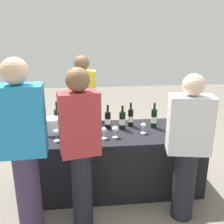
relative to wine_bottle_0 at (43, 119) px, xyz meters
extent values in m
plane|color=slate|center=(0.83, -0.20, -0.86)|extent=(12.00, 12.00, 0.00)
cube|color=black|center=(0.83, -0.20, -0.49)|extent=(2.11, 0.83, 0.74)
cylinder|color=black|center=(0.00, 0.00, 0.00)|extent=(0.07, 0.07, 0.24)
cylinder|color=black|center=(0.00, 0.00, 0.15)|extent=(0.03, 0.03, 0.08)
cylinder|color=gold|center=(0.00, 0.00, 0.20)|extent=(0.03, 0.03, 0.02)
cylinder|color=silver|center=(0.00, 0.00, -0.02)|extent=(0.07, 0.07, 0.08)
cylinder|color=black|center=(0.17, 0.02, -0.01)|extent=(0.08, 0.08, 0.23)
cylinder|color=black|center=(0.17, 0.02, 0.15)|extent=(0.03, 0.03, 0.09)
cylinder|color=black|center=(0.17, 0.02, 0.20)|extent=(0.03, 0.03, 0.02)
cylinder|color=silver|center=(0.17, 0.02, -0.02)|extent=(0.08, 0.08, 0.08)
cylinder|color=black|center=(0.80, -0.07, -0.02)|extent=(0.07, 0.07, 0.20)
cylinder|color=black|center=(0.80, -0.07, 0.12)|extent=(0.03, 0.03, 0.08)
cylinder|color=black|center=(0.80, -0.07, 0.17)|extent=(0.03, 0.03, 0.02)
cylinder|color=silver|center=(0.80, -0.07, -0.03)|extent=(0.07, 0.07, 0.07)
cylinder|color=black|center=(0.97, -0.13, -0.01)|extent=(0.08, 0.08, 0.22)
cylinder|color=black|center=(0.97, -0.13, 0.14)|extent=(0.03, 0.03, 0.08)
cylinder|color=gold|center=(0.97, -0.13, 0.19)|extent=(0.03, 0.03, 0.02)
cylinder|color=silver|center=(0.97, -0.13, -0.02)|extent=(0.08, 0.08, 0.08)
cylinder|color=black|center=(1.09, -0.03, -0.01)|extent=(0.07, 0.07, 0.22)
cylinder|color=black|center=(1.09, -0.03, 0.13)|extent=(0.03, 0.03, 0.08)
cylinder|color=black|center=(1.09, -0.03, 0.18)|extent=(0.03, 0.03, 0.02)
cylinder|color=silver|center=(1.09, -0.03, -0.02)|extent=(0.07, 0.07, 0.08)
cylinder|color=black|center=(1.37, -0.11, -0.01)|extent=(0.07, 0.07, 0.23)
cylinder|color=black|center=(1.37, -0.11, 0.15)|extent=(0.03, 0.03, 0.07)
cylinder|color=maroon|center=(1.37, -0.11, 0.19)|extent=(0.03, 0.03, 0.02)
cylinder|color=silver|center=(1.37, -0.11, -0.02)|extent=(0.07, 0.07, 0.08)
cylinder|color=black|center=(1.66, -0.07, -0.02)|extent=(0.07, 0.07, 0.21)
cylinder|color=black|center=(1.66, -0.07, 0.13)|extent=(0.03, 0.03, 0.09)
cylinder|color=gold|center=(1.66, -0.07, 0.18)|extent=(0.03, 0.03, 0.02)
cylinder|color=silver|center=(1.66, -0.07, -0.03)|extent=(0.07, 0.07, 0.07)
cylinder|color=silver|center=(0.19, -0.40, -0.12)|extent=(0.06, 0.06, 0.00)
cylinder|color=silver|center=(0.19, -0.40, -0.08)|extent=(0.01, 0.01, 0.08)
sphere|color=silver|center=(0.19, -0.40, -0.01)|extent=(0.06, 0.06, 0.06)
sphere|color=#590C19|center=(0.19, -0.40, -0.03)|extent=(0.03, 0.03, 0.03)
cylinder|color=silver|center=(0.38, -0.30, -0.12)|extent=(0.06, 0.06, 0.00)
cylinder|color=silver|center=(0.38, -0.30, -0.08)|extent=(0.01, 0.01, 0.07)
sphere|color=silver|center=(0.38, -0.30, -0.01)|extent=(0.08, 0.08, 0.08)
sphere|color=#590C19|center=(0.38, -0.30, -0.03)|extent=(0.04, 0.04, 0.04)
cylinder|color=silver|center=(0.51, -0.35, -0.12)|extent=(0.06, 0.06, 0.00)
cylinder|color=silver|center=(0.51, -0.35, -0.08)|extent=(0.01, 0.01, 0.07)
sphere|color=silver|center=(0.51, -0.35, -0.02)|extent=(0.06, 0.06, 0.06)
sphere|color=#590C19|center=(0.51, -0.35, -0.03)|extent=(0.03, 0.03, 0.03)
cylinder|color=silver|center=(0.72, -0.39, -0.12)|extent=(0.06, 0.06, 0.00)
cylinder|color=silver|center=(0.72, -0.39, -0.08)|extent=(0.01, 0.01, 0.07)
sphere|color=silver|center=(0.72, -0.39, -0.02)|extent=(0.06, 0.06, 0.06)
sphere|color=#590C19|center=(0.72, -0.39, -0.03)|extent=(0.03, 0.03, 0.03)
cylinder|color=silver|center=(0.85, -0.37, -0.12)|extent=(0.06, 0.06, 0.00)
cylinder|color=silver|center=(0.85, -0.37, -0.09)|extent=(0.01, 0.01, 0.06)
sphere|color=silver|center=(0.85, -0.37, -0.02)|extent=(0.07, 0.07, 0.07)
cylinder|color=silver|center=(1.20, -0.28, -0.12)|extent=(0.07, 0.07, 0.00)
cylinder|color=silver|center=(1.20, -0.28, -0.08)|extent=(0.01, 0.01, 0.07)
sphere|color=silver|center=(1.20, -0.28, -0.02)|extent=(0.06, 0.06, 0.06)
cylinder|color=silver|center=(0.13, -0.16, -0.03)|extent=(0.20, 0.20, 0.18)
cylinder|color=black|center=(0.49, 0.51, -0.47)|extent=(0.20, 0.20, 0.79)
cube|color=yellow|center=(0.49, 0.51, 0.22)|extent=(0.37, 0.21, 0.59)
sphere|color=brown|center=(0.49, 0.51, 0.62)|extent=(0.21, 0.21, 0.21)
cylinder|color=#3F3351|center=(-0.04, -0.90, -0.44)|extent=(0.23, 0.23, 0.85)
cube|color=#268CCC|center=(-0.04, -0.90, 0.30)|extent=(0.43, 0.25, 0.63)
sphere|color=#D8AD8C|center=(-0.04, -0.90, 0.73)|extent=(0.23, 0.23, 0.23)
cylinder|color=black|center=(0.47, -0.85, -0.46)|extent=(0.20, 0.20, 0.80)
cube|color=#B23338|center=(0.47, -0.85, 0.23)|extent=(0.40, 0.27, 0.60)
sphere|color=brown|center=(0.47, -0.85, 0.64)|extent=(0.22, 0.22, 0.22)
cylinder|color=black|center=(1.52, -0.85, -0.48)|extent=(0.23, 0.23, 0.76)
cube|color=silver|center=(1.52, -0.85, 0.18)|extent=(0.45, 0.30, 0.57)
sphere|color=beige|center=(1.52, -0.85, 0.57)|extent=(0.21, 0.21, 0.21)
camera|label=1|loc=(0.52, -3.06, 1.05)|focal=41.15mm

